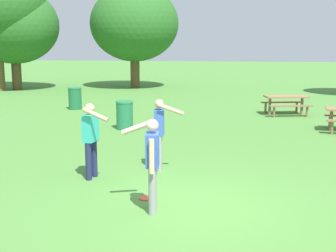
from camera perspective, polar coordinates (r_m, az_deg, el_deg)
ground_plane at (r=8.43m, az=2.88°, el=-9.89°), size 120.00×120.00×0.00m
person_thrower at (r=10.49m, az=-1.02°, el=-0.35°), size 0.73×0.61×1.64m
person_catcher at (r=7.88m, az=-2.04°, el=-4.02°), size 0.73×0.61×1.64m
person_bystander at (r=9.94m, az=-9.51°, el=-1.10°), size 0.66×0.70×1.64m
frisbee at (r=8.79m, az=-2.76°, el=-8.93°), size 0.26×0.26×0.03m
picnic_table_far at (r=19.09m, az=14.44°, el=3.03°), size 1.98×1.77×0.77m
trash_can_beside_table at (r=15.52m, az=-5.40°, el=1.37°), size 0.59×0.59×0.96m
trash_can_further_along at (r=20.41m, az=-11.46°, el=3.39°), size 0.59×0.59×0.96m
tree_broad_center at (r=29.55m, az=-18.58°, el=11.70°), size 5.34×5.34×6.11m
tree_far_right at (r=29.33m, az=-4.19°, el=12.52°), size 5.50×5.50×6.33m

